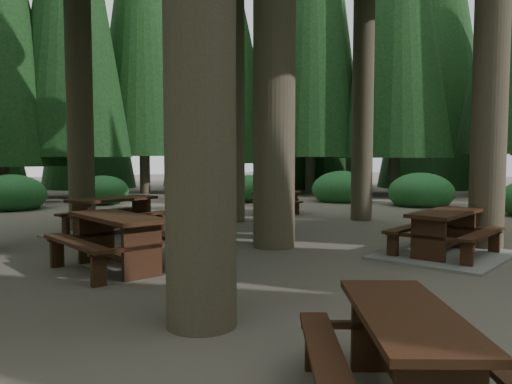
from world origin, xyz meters
TOP-DOWN VIEW (x-y plane):
  - ground at (0.00, 0.00)m, footprint 80.00×80.00m
  - picnic_table_a at (2.67, -2.45)m, footprint 2.84×2.51m
  - picnic_table_b at (-2.50, 0.14)m, footprint 1.79×2.16m
  - picnic_table_c at (-1.24, 3.60)m, footprint 3.00×2.67m
  - picnic_table_d at (4.68, 4.87)m, footprint 2.04×1.96m
  - picnic_table_e at (-2.58, -5.45)m, footprint 2.14×2.20m
  - shrub_ring at (0.70, 0.75)m, footprint 23.86×24.64m

SIDE VIEW (x-z plane):
  - ground at x=0.00m, z-range 0.00..0.00m
  - picnic_table_a at x=2.67m, z-range -0.13..0.71m
  - picnic_table_c at x=-1.24m, z-range -0.13..0.75m
  - shrub_ring at x=0.70m, z-range -0.35..1.15m
  - picnic_table_d at x=4.68m, z-range 0.11..0.81m
  - picnic_table_e at x=-2.58m, z-range 0.12..0.86m
  - picnic_table_b at x=-2.50m, z-range 0.14..1.03m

